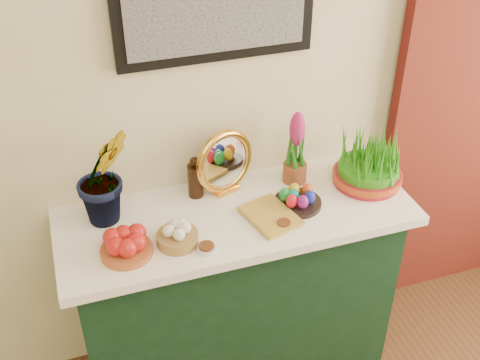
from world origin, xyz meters
name	(u,v)px	position (x,y,z in m)	size (l,w,h in m)	color
sideboard	(236,295)	(0.02, 2.00, 0.42)	(1.30, 0.45, 0.85)	#12321E
tablecloth	(236,215)	(0.02, 2.00, 0.87)	(1.40, 0.55, 0.04)	white
hyacinth_green	(102,162)	(-0.45, 2.12, 1.15)	(0.26, 0.22, 0.52)	#206519
apple_bowl	(126,245)	(-0.43, 1.89, 0.93)	(0.25, 0.25, 0.09)	#A65126
garlic_basket	(177,235)	(-0.24, 1.89, 0.93)	(0.18, 0.18, 0.09)	olive
vinegar_cruet	(195,179)	(-0.10, 2.15, 0.97)	(0.06, 0.06, 0.18)	black
mirror	(225,163)	(0.02, 2.16, 1.02)	(0.28, 0.15, 0.27)	gold
book	(252,223)	(0.05, 1.90, 0.91)	(0.15, 0.22, 0.03)	gold
spice_dish_left	(207,248)	(-0.15, 1.81, 0.90)	(0.07, 0.07, 0.03)	silver
spice_dish_right	(284,225)	(0.16, 1.85, 0.90)	(0.06, 0.06, 0.03)	silver
egg_plate	(298,199)	(0.26, 1.96, 0.92)	(0.22, 0.22, 0.08)	black
hyacinth_pink	(296,151)	(0.32, 2.13, 1.04)	(0.10, 0.10, 0.32)	brown
wheatgrass_sabzeh	(369,162)	(0.60, 2.02, 0.99)	(0.29, 0.29, 0.23)	maroon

